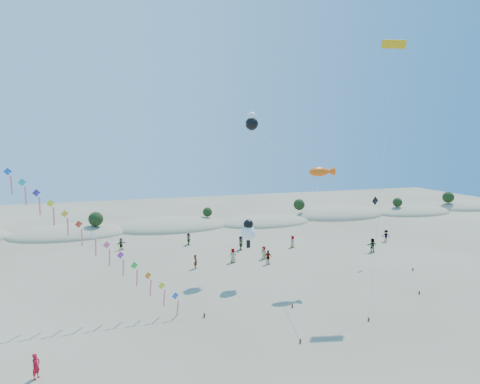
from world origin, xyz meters
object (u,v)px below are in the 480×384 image
(parafoil_kite, at_px, (393,48))
(kite_train, at_px, (24,185))
(flyer_foreground, at_px, (36,366))
(fish_kite, at_px, (322,172))

(parafoil_kite, bearing_deg, kite_train, 177.53)
(flyer_foreground, bearing_deg, parafoil_kite, -45.70)
(fish_kite, height_order, flyer_foreground, fish_kite)
(kite_train, xyz_separation_m, flyer_foreground, (1.91, -10.02, -10.16))
(kite_train, relative_size, fish_kite, 2.17)
(kite_train, xyz_separation_m, fish_kite, (26.94, 0.40, 0.34))
(parafoil_kite, height_order, flyer_foreground, parafoil_kite)
(parafoil_kite, bearing_deg, flyer_foreground, -164.77)
(kite_train, relative_size, parafoil_kite, 1.06)
(fish_kite, xyz_separation_m, parafoil_kite, (6.48, -1.84, 12.09))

